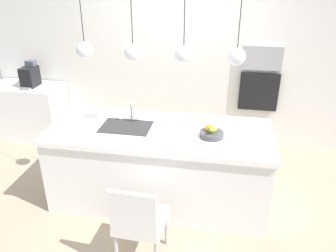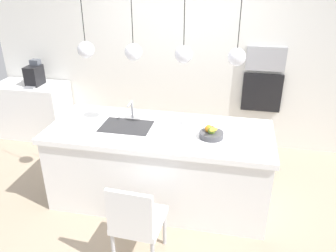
{
  "view_description": "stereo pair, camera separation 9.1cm",
  "coord_description": "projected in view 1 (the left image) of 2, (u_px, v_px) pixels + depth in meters",
  "views": [
    {
      "loc": [
        0.68,
        -3.29,
        2.57
      ],
      "look_at": [
        0.1,
        0.0,
        0.98
      ],
      "focal_mm": 36.29,
      "sensor_mm": 36.0,
      "label": 1
    },
    {
      "loc": [
        0.77,
        -3.27,
        2.57
      ],
      "look_at": [
        0.1,
        0.0,
        0.98
      ],
      "focal_mm": 36.29,
      "sensor_mm": 36.0,
      "label": 2
    }
  ],
  "objects": [
    {
      "name": "floor",
      "position": [
        160.0,
        198.0,
        4.14
      ],
      "size": [
        6.6,
        6.6,
        0.0
      ],
      "primitive_type": "plane",
      "color": "tan",
      "rests_on": "ground"
    },
    {
      "name": "fruit_bowl",
      "position": [
        212.0,
        132.0,
        3.55
      ],
      "size": [
        0.25,
        0.26,
        0.16
      ],
      "color": "#4C4C51",
      "rests_on": "kitchen_island"
    },
    {
      "name": "coffee_machine",
      "position": [
        30.0,
        76.0,
        5.19
      ],
      "size": [
        0.2,
        0.35,
        0.38
      ],
      "color": "black",
      "rests_on": "side_counter"
    },
    {
      "name": "pendant_light_left",
      "position": [
        85.0,
        50.0,
        3.49
      ],
      "size": [
        0.18,
        0.18,
        0.78
      ],
      "color": "silver"
    },
    {
      "name": "sink_basin",
      "position": [
        126.0,
        127.0,
        3.8
      ],
      "size": [
        0.56,
        0.4,
        0.02
      ],
      "primitive_type": "cube",
      "color": "#2D2D30",
      "rests_on": "kitchen_island"
    },
    {
      "name": "pendant_light_right",
      "position": [
        237.0,
        56.0,
        3.25
      ],
      "size": [
        0.18,
        0.18,
        0.78
      ],
      "color": "silver"
    },
    {
      "name": "faucet",
      "position": [
        131.0,
        108.0,
        3.92
      ],
      "size": [
        0.02,
        0.17,
        0.22
      ],
      "color": "silver",
      "rests_on": "kitchen_island"
    },
    {
      "name": "kitchen_island",
      "position": [
        160.0,
        165.0,
        3.94
      ],
      "size": [
        2.48,
        1.02,
        0.93
      ],
      "color": "white",
      "rests_on": "ground"
    },
    {
      "name": "pendant_light_center_left",
      "position": [
        133.0,
        52.0,
        3.41
      ],
      "size": [
        0.18,
        0.18,
        0.78
      ],
      "color": "silver"
    },
    {
      "name": "pendant_light_center_right",
      "position": [
        184.0,
        54.0,
        3.33
      ],
      "size": [
        0.18,
        0.18,
        0.78
      ],
      "color": "silver"
    },
    {
      "name": "chair_near",
      "position": [
        139.0,
        221.0,
        3.05
      ],
      "size": [
        0.46,
        0.49,
        0.89
      ],
      "color": "white",
      "rests_on": "ground"
    },
    {
      "name": "back_wall",
      "position": [
        181.0,
        59.0,
        5.04
      ],
      "size": [
        6.0,
        0.1,
        2.6
      ],
      "primitive_type": "cube",
      "color": "silver",
      "rests_on": "ground"
    },
    {
      "name": "microwave",
      "position": [
        263.0,
        58.0,
        4.76
      ],
      "size": [
        0.54,
        0.08,
        0.34
      ],
      "primitive_type": "cube",
      "color": "#9E9EA3",
      "rests_on": "back_wall"
    },
    {
      "name": "side_counter",
      "position": [
        29.0,
        111.0,
        5.47
      ],
      "size": [
        1.1,
        0.6,
        0.87
      ],
      "primitive_type": "cube",
      "color": "white",
      "rests_on": "ground"
    },
    {
      "name": "oven",
      "position": [
        259.0,
        92.0,
        4.97
      ],
      "size": [
        0.56,
        0.08,
        0.56
      ],
      "primitive_type": "cube",
      "color": "black",
      "rests_on": "back_wall"
    }
  ]
}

